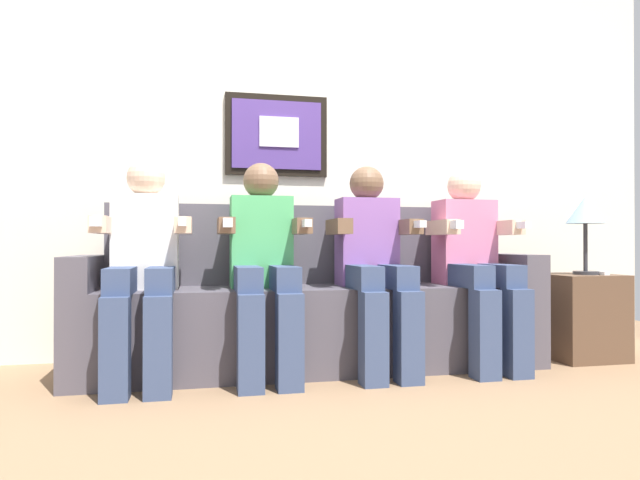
{
  "coord_description": "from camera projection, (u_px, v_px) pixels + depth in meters",
  "views": [
    {
      "loc": [
        -0.61,
        -2.66,
        0.68
      ],
      "look_at": [
        0.0,
        0.15,
        0.7
      ],
      "focal_mm": 31.01,
      "sensor_mm": 36.0,
      "label": 1
    }
  ],
  "objects": [
    {
      "name": "person_rightmost",
      "position": [
        474.0,
        257.0,
        3.07
      ],
      "size": [
        0.46,
        0.56,
        1.11
      ],
      "color": "pink",
      "rests_on": "ground_plane"
    },
    {
      "name": "table_lamp",
      "position": [
        585.0,
        214.0,
        3.25
      ],
      "size": [
        0.22,
        0.22,
        0.46
      ],
      "color": "#333338",
      "rests_on": "side_table_right"
    },
    {
      "name": "ground_plane",
      "position": [
        326.0,
        382.0,
        2.72
      ],
      "size": [
        6.36,
        6.36,
        0.0
      ],
      "primitive_type": "plane",
      "color": "#8C6B4C"
    },
    {
      "name": "couch",
      "position": [
        313.0,
        311.0,
        3.04
      ],
      "size": [
        2.5,
        0.58,
        0.9
      ],
      "color": "#514C56",
      "rests_on": "ground_plane"
    },
    {
      "name": "side_table_right",
      "position": [
        580.0,
        316.0,
        3.28
      ],
      "size": [
        0.4,
        0.4,
        0.5
      ],
      "color": "brown",
      "rests_on": "ground_plane"
    },
    {
      "name": "person_leftmost",
      "position": [
        143.0,
        259.0,
        2.69
      ],
      "size": [
        0.46,
        0.56,
        1.11
      ],
      "color": "white",
      "rests_on": "ground_plane"
    },
    {
      "name": "person_left_center",
      "position": [
        264.0,
        258.0,
        2.82
      ],
      "size": [
        0.46,
        0.56,
        1.11
      ],
      "color": "#4CB266",
      "rests_on": "ground_plane"
    },
    {
      "name": "person_right_center",
      "position": [
        373.0,
        258.0,
        2.94
      ],
      "size": [
        0.46,
        0.56,
        1.11
      ],
      "color": "#8C59A5",
      "rests_on": "ground_plane"
    },
    {
      "name": "back_wall_assembly",
      "position": [
        299.0,
        145.0,
        3.48
      ],
      "size": [
        4.9,
        0.1,
        2.6
      ],
      "color": "silver",
      "rests_on": "ground_plane"
    },
    {
      "name": "spare_remote_on_table",
      "position": [
        599.0,
        273.0,
        3.23
      ],
      "size": [
        0.04,
        0.13,
        0.02
      ],
      "primitive_type": "cube",
      "color": "white",
      "rests_on": "side_table_right"
    }
  ]
}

